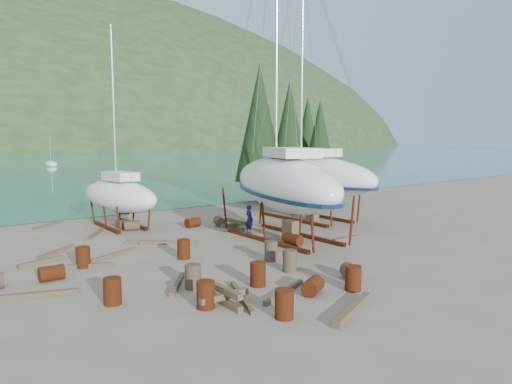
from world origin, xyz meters
TOP-DOWN VIEW (x-y plane):
  - ground at (0.00, 0.00)m, footprint 600.00×600.00m
  - far_house_right at (30.00, 190.00)m, footprint 6.60×5.60m
  - cypress_near_right at (12.50, 12.00)m, footprint 3.60×3.60m
  - cypress_mid_right at (14.00, 10.00)m, footprint 3.06×3.06m
  - cypress_back_left at (11.00, 14.00)m, footprint 4.14×4.14m
  - cypress_far_right at (15.50, 13.00)m, footprint 3.24×3.24m
  - moored_boat_mid at (10.00, 80.00)m, footprint 2.00×5.00m
  - large_sailboat_near at (3.30, 2.01)m, footprint 7.44×12.43m
  - large_sailboat_far at (8.55, 5.72)m, footprint 3.43×11.37m
  - small_sailboat_shore at (-2.43, 10.49)m, footprint 3.37×7.75m
  - worker at (2.75, 4.30)m, footprint 0.41×0.61m
  - drum_0 at (-7.41, -2.00)m, footprint 0.58×0.58m
  - drum_1 at (0.76, -4.92)m, footprint 0.90×1.04m
  - drum_2 at (-8.36, 1.83)m, footprint 0.89×0.59m
  - drum_3 at (-3.75, -6.25)m, footprint 0.58×0.58m
  - drum_4 at (1.11, 7.85)m, footprint 0.95×0.70m
  - drum_5 at (0.03, -0.98)m, footprint 0.58×0.58m
  - drum_6 at (2.81, 0.64)m, footprint 0.68×0.94m
  - drum_7 at (-0.16, -5.81)m, footprint 0.58×0.58m
  - drum_8 at (-6.86, 2.94)m, footprint 0.58×0.58m
  - drum_9 at (-2.22, 9.18)m, footprint 1.00×0.79m
  - drum_10 at (-2.54, -3.38)m, footprint 0.58×0.58m
  - drum_11 at (2.59, 7.18)m, footprint 0.82×1.02m
  - drum_12 at (-1.59, -5.25)m, footprint 1.05×0.92m
  - drum_13 at (-5.19, -4.12)m, footprint 0.58×0.58m
  - drum_14 at (-2.85, 1.65)m, footprint 0.58×0.58m
  - drum_16 at (-4.56, -2.19)m, footprint 0.58×0.58m
  - drum_17 at (-0.40, -2.71)m, footprint 0.58×0.58m
  - timber_0 at (-4.30, 9.23)m, footprint 1.73×2.32m
  - timber_1 at (5.70, -0.31)m, footprint 1.97×0.19m
  - timber_2 at (-8.14, 4.59)m, footprint 1.96×0.75m
  - timber_3 at (-3.80, -4.14)m, footprint 1.33×2.91m
  - timber_4 at (-6.74, 2.78)m, footprint 1.83×1.00m
  - timber_5 at (-2.35, -4.64)m, footprint 2.57×1.15m
  - timber_8 at (-3.00, 5.44)m, footprint 1.75×1.36m
  - timber_9 at (-5.80, 13.59)m, footprint 2.10×1.64m
  - timber_10 at (-2.11, 4.63)m, footprint 2.50×1.91m
  - timber_11 at (-5.17, 3.99)m, footprint 2.54×1.24m
  - timber_12 at (-4.90, -1.65)m, footprint 1.59×2.05m
  - timber_14 at (-9.21, 0.17)m, footprint 2.56×1.07m
  - timber_16 at (-1.78, -7.20)m, footprint 2.76×1.29m
  - timber_17 at (-7.15, 6.12)m, footprint 2.06×1.66m
  - timber_pile_fore at (-4.58, -4.26)m, footprint 1.80×1.80m
  - timber_pile_aft at (2.71, 5.72)m, footprint 1.80×1.80m

SIDE VIEW (x-z plane):
  - ground at x=0.00m, z-range 0.00..0.00m
  - timber_0 at x=-4.30m, z-range 0.00..0.14m
  - timber_3 at x=-3.80m, z-range 0.00..0.15m
  - timber_9 at x=-5.80m, z-range 0.00..0.15m
  - timber_11 at x=-5.17m, z-range 0.00..0.15m
  - timber_5 at x=-2.35m, z-range 0.00..0.16m
  - timber_17 at x=-7.15m, z-range 0.00..0.16m
  - timber_10 at x=-2.11m, z-range 0.00..0.16m
  - timber_12 at x=-4.90m, z-range 0.00..0.17m
  - timber_4 at x=-6.74m, z-range 0.00..0.17m
  - timber_14 at x=-9.21m, z-range 0.00..0.18m
  - timber_2 at x=-8.14m, z-range 0.00..0.19m
  - timber_8 at x=-3.00m, z-range 0.00..0.19m
  - timber_1 at x=5.70m, z-range 0.00..0.19m
  - timber_16 at x=-1.78m, z-range 0.00..0.23m
  - drum_1 at x=0.76m, z-range 0.00..0.58m
  - drum_2 at x=-8.36m, z-range 0.00..0.58m
  - drum_4 at x=1.11m, z-range 0.00..0.58m
  - drum_6 at x=2.81m, z-range 0.00..0.58m
  - drum_9 at x=-2.22m, z-range 0.00..0.58m
  - drum_11 at x=2.59m, z-range 0.00..0.58m
  - drum_12 at x=-1.59m, z-range 0.00..0.58m
  - timber_pile_fore at x=-4.58m, z-range 0.00..0.60m
  - timber_pile_aft at x=2.71m, z-range 0.00..0.60m
  - moored_boat_mid at x=10.00m, z-range -2.64..3.41m
  - drum_0 at x=-7.41m, z-range 0.00..0.88m
  - drum_3 at x=-3.75m, z-range 0.00..0.88m
  - drum_5 at x=0.03m, z-range 0.00..0.88m
  - drum_7 at x=-0.16m, z-range 0.00..0.88m
  - drum_8 at x=-6.86m, z-range 0.00..0.88m
  - drum_10 at x=-2.54m, z-range 0.00..0.88m
  - drum_13 at x=-5.19m, z-range 0.00..0.88m
  - drum_14 at x=-2.85m, z-range 0.00..0.88m
  - drum_16 at x=-4.56m, z-range 0.00..0.88m
  - drum_17 at x=-0.40m, z-range 0.00..0.88m
  - worker at x=2.75m, z-range 0.00..1.63m
  - small_sailboat_shore at x=-2.43m, z-range -4.02..7.96m
  - far_house_right at x=30.00m, z-range 0.12..5.72m
  - large_sailboat_far at x=8.55m, z-range -6.04..11.89m
  - large_sailboat_near at x=3.30m, z-range -6.39..12.46m
  - cypress_mid_right at x=14.00m, z-range 0.67..9.17m
  - cypress_far_right at x=15.50m, z-range 0.71..9.71m
  - cypress_near_right at x=12.50m, z-range 0.79..10.79m
  - cypress_back_left at x=11.00m, z-range 0.91..12.41m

